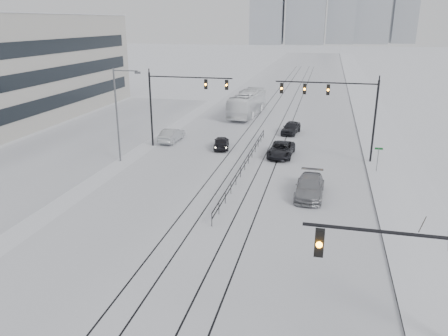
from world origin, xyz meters
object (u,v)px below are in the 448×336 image
traffic_mast_near (432,293)px  box_truck (248,104)px  sedan_sb_inner (221,143)px  sedan_nb_front (281,150)px  sedan_nb_right (310,187)px  sedan_nb_far (291,128)px  sedan_sb_outer (172,135)px

traffic_mast_near → box_truck: size_ratio=0.57×
sedan_sb_inner → sedan_nb_front: size_ratio=0.78×
sedan_nb_front → sedan_nb_right: sedan_nb_right is taller
sedan_nb_front → sedan_nb_far: sedan_nb_far is taller
box_truck → sedan_nb_far: bearing=130.7°
sedan_sb_outer → sedan_nb_right: (16.12, -13.06, 0.01)m
sedan_sb_outer → sedan_nb_front: 13.11m
sedan_sb_inner → sedan_nb_right: sedan_nb_right is taller
traffic_mast_near → sedan_nb_front: bearing=105.3°
sedan_nb_right → sedan_nb_far: bearing=100.5°
sedan_sb_inner → sedan_nb_far: size_ratio=0.92×
sedan_sb_inner → sedan_nb_far: (6.74, 8.35, 0.06)m
traffic_mast_near → sedan_sb_outer: (-20.79, 32.03, -3.81)m
sedan_sb_inner → sedan_sb_outer: bearing=-24.6°
traffic_mast_near → box_truck: bearing=107.2°
traffic_mast_near → sedan_sb_outer: bearing=123.0°
sedan_nb_far → box_truck: bearing=135.8°
traffic_mast_near → box_truck: (-14.99, 48.56, -2.84)m
sedan_sb_inner → sedan_sb_outer: 6.37m
traffic_mast_near → sedan_nb_front: size_ratio=1.37×
traffic_mast_near → sedan_nb_right: size_ratio=1.32×
sedan_nb_far → box_truck: size_ratio=0.35×
box_truck → sedan_nb_front: bearing=114.0°
sedan_nb_far → sedan_nb_front: bearing=-81.7°
sedan_sb_inner → box_truck: 18.02m
sedan_sb_inner → sedan_nb_front: 6.74m
sedan_sb_inner → box_truck: (-0.41, 17.99, 1.05)m
sedan_nb_front → sedan_nb_far: size_ratio=1.18×
sedan_sb_outer → sedan_nb_front: size_ratio=0.90×
traffic_mast_near → sedan_sb_inner: 34.10m
sedan_nb_right → sedan_nb_front: bearing=109.6°
sedan_sb_outer → sedan_nb_far: size_ratio=1.06×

